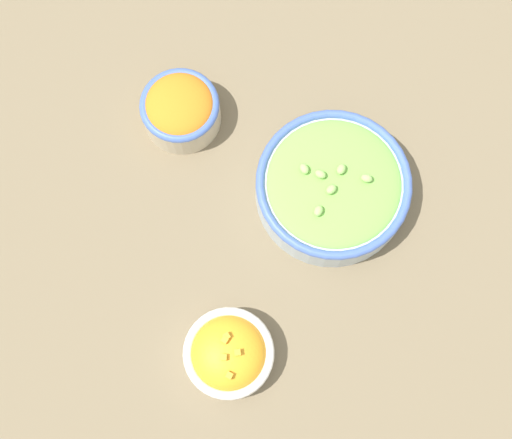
% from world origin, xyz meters
% --- Properties ---
extents(ground_plane, '(3.00, 3.00, 0.00)m').
position_xyz_m(ground_plane, '(0.00, 0.00, 0.00)').
color(ground_plane, '#75664C').
extents(bowl_carrots, '(0.11, 0.11, 0.07)m').
position_xyz_m(bowl_carrots, '(-0.19, 0.01, 0.04)').
color(bowl_carrots, beige).
rests_on(bowl_carrots, ground_plane).
extents(bowl_lettuce, '(0.21, 0.21, 0.07)m').
position_xyz_m(bowl_lettuce, '(0.03, 0.11, 0.04)').
color(bowl_lettuce, '#B2C1CC').
rests_on(bowl_lettuce, ground_plane).
extents(bowl_squash, '(0.12, 0.12, 0.07)m').
position_xyz_m(bowl_squash, '(0.12, -0.14, 0.03)').
color(bowl_squash, white).
rests_on(bowl_squash, ground_plane).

